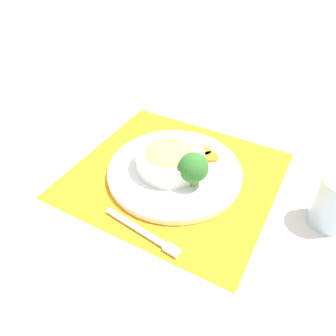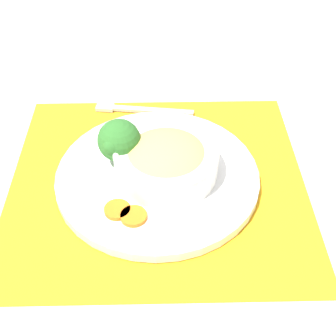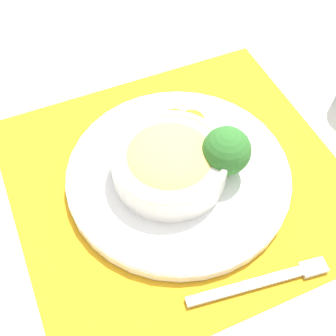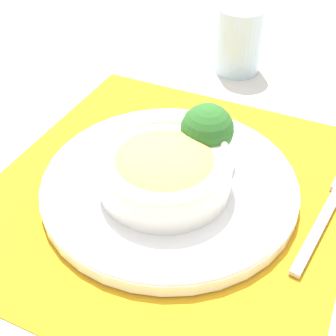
% 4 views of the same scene
% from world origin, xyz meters
% --- Properties ---
extents(ground_plane, '(4.00, 4.00, 0.00)m').
position_xyz_m(ground_plane, '(0.00, 0.00, 0.00)').
color(ground_plane, beige).
extents(placemat, '(0.44, 0.47, 0.00)m').
position_xyz_m(placemat, '(0.00, 0.00, 0.00)').
color(placemat, orange).
rests_on(placemat, ground_plane).
extents(plate, '(0.32, 0.32, 0.02)m').
position_xyz_m(plate, '(0.00, 0.00, 0.02)').
color(plate, white).
rests_on(plate, placemat).
extents(bowl, '(0.16, 0.16, 0.06)m').
position_xyz_m(bowl, '(0.00, -0.01, 0.05)').
color(bowl, silver).
rests_on(bowl, plate).
extents(broccoli_floret, '(0.07, 0.07, 0.08)m').
position_xyz_m(broccoli_floret, '(0.02, 0.06, 0.07)').
color(broccoli_floret, '#759E51').
rests_on(broccoli_floret, plate).
extents(carrot_slice_near, '(0.04, 0.04, 0.01)m').
position_xyz_m(carrot_slice_near, '(-0.08, 0.06, 0.02)').
color(carrot_slice_near, orange).
rests_on(carrot_slice_near, plate).
extents(carrot_slice_middle, '(0.04, 0.04, 0.01)m').
position_xyz_m(carrot_slice_middle, '(-0.09, 0.03, 0.02)').
color(carrot_slice_middle, orange).
rests_on(carrot_slice_middle, plate).
extents(fork, '(0.04, 0.18, 0.01)m').
position_xyz_m(fork, '(0.19, 0.05, 0.01)').
color(fork, '#B7B7BC').
rests_on(fork, placemat).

